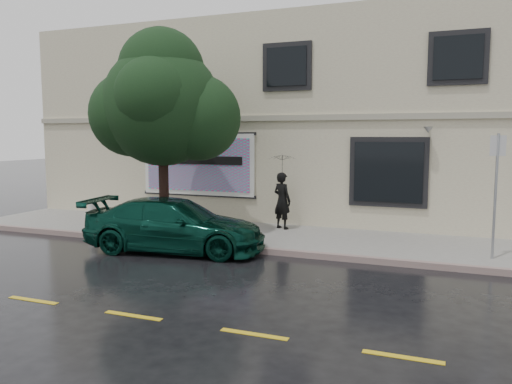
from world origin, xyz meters
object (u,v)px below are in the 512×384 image
(car, at_px, (175,225))
(fire_hydrant, at_px, (92,213))
(street_tree, at_px, (162,107))
(pedestrian, at_px, (282,201))

(car, bearing_deg, fire_hydrant, 60.63)
(car, distance_m, fire_hydrant, 4.30)
(car, bearing_deg, street_tree, 33.52)
(pedestrian, bearing_deg, fire_hydrant, 40.45)
(street_tree, height_order, fire_hydrant, street_tree)
(street_tree, xyz_separation_m, fire_hydrant, (-2.91, 0.36, -3.29))
(car, relative_size, street_tree, 0.88)
(pedestrian, bearing_deg, street_tree, 59.02)
(pedestrian, xyz_separation_m, street_tree, (-2.97, -2.05, 2.83))
(car, relative_size, fire_hydrant, 5.57)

